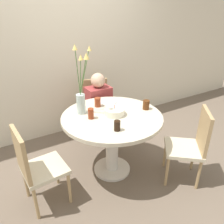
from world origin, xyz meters
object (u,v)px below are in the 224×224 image
object	(u,v)px
drink_glass_1	(98,102)
side_plate	(108,102)
chair_left_flank	(35,165)
birthday_cake	(114,112)
flower_vase	(81,93)
drink_glass_2	(117,126)
drink_glass_3	(146,105)
chair_right_flank	(97,106)
chair_near_front	(192,143)
drink_glass_0	(91,114)
person_boy	(99,110)

from	to	relation	value
drink_glass_1	side_plate	bearing A→B (deg)	14.11
chair_left_flank	birthday_cake	size ratio (longest dim) A/B	3.88
birthday_cake	flower_vase	distance (m)	0.42
drink_glass_1	drink_glass_2	xyz separation A→B (m)	(-0.10, -0.60, -0.00)
birthday_cake	drink_glass_1	world-z (taller)	birthday_cake
birthday_cake	drink_glass_3	distance (m)	0.40
chair_right_flank	chair_near_front	xyz separation A→B (m)	(0.45, -1.44, 0.00)
chair_right_flank	drink_glass_3	size ratio (longest dim) A/B	8.07
side_plate	flower_vase	bearing A→B (deg)	-163.43
chair_left_flank	drink_glass_3	size ratio (longest dim) A/B	8.07
side_plate	drink_glass_1	bearing A→B (deg)	-165.89
drink_glass_2	flower_vase	bearing A→B (deg)	104.21
chair_near_front	drink_glass_0	distance (m)	1.17
person_boy	birthday_cake	bearing A→B (deg)	-103.17
birthday_cake	side_plate	xyz separation A→B (m)	(0.11, 0.34, -0.03)
drink_glass_1	person_boy	size ratio (longest dim) A/B	0.11
chair_near_front	drink_glass_3	world-z (taller)	chair_near_front
chair_left_flank	side_plate	world-z (taller)	chair_left_flank
chair_near_front	drink_glass_0	size ratio (longest dim) A/B	7.61
birthday_cake	chair_right_flank	bearing A→B (deg)	76.41
drink_glass_3	birthday_cake	bearing A→B (deg)	170.92
chair_near_front	drink_glass_3	size ratio (longest dim) A/B	8.07
chair_near_front	drink_glass_1	xyz separation A→B (m)	(-0.72, 0.87, 0.33)
flower_vase	person_boy	bearing A→B (deg)	47.27
flower_vase	side_plate	world-z (taller)	flower_vase
chair_near_front	drink_glass_3	bearing A→B (deg)	-112.83
birthday_cake	flower_vase	world-z (taller)	flower_vase
drink_glass_1	person_boy	world-z (taller)	person_boy
chair_near_front	side_plate	size ratio (longest dim) A/B	4.21
chair_left_flank	drink_glass_2	bearing A→B (deg)	-111.73
chair_left_flank	flower_vase	world-z (taller)	flower_vase
flower_vase	person_boy	size ratio (longest dim) A/B	0.73
chair_right_flank	drink_glass_1	xyz separation A→B (m)	(-0.27, -0.57, 0.33)
drink_glass_0	drink_glass_3	xyz separation A→B (m)	(0.66, -0.11, -0.00)
drink_glass_1	drink_glass_2	world-z (taller)	drink_glass_1
flower_vase	drink_glass_3	bearing A→B (deg)	-22.28
chair_left_flank	chair_near_front	bearing A→B (deg)	-111.94
chair_right_flank	drink_glass_0	world-z (taller)	chair_right_flank
birthday_cake	drink_glass_1	xyz separation A→B (m)	(-0.06, 0.29, 0.02)
flower_vase	chair_left_flank	bearing A→B (deg)	-155.78
drink_glass_3	person_boy	size ratio (longest dim) A/B	0.11
chair_near_front	drink_glass_2	world-z (taller)	chair_near_front
chair_right_flank	drink_glass_1	bearing A→B (deg)	-99.49
birthday_cake	side_plate	world-z (taller)	birthday_cake
birthday_cake	side_plate	bearing A→B (deg)	72.08
drink_glass_2	chair_left_flank	bearing A→B (deg)	162.65
drink_glass_2	birthday_cake	bearing A→B (deg)	63.23
chair_left_flank	chair_near_front	distance (m)	1.67
chair_left_flank	drink_glass_0	xyz separation A→B (m)	(0.66, 0.12, 0.33)
drink_glass_0	drink_glass_1	world-z (taller)	drink_glass_0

